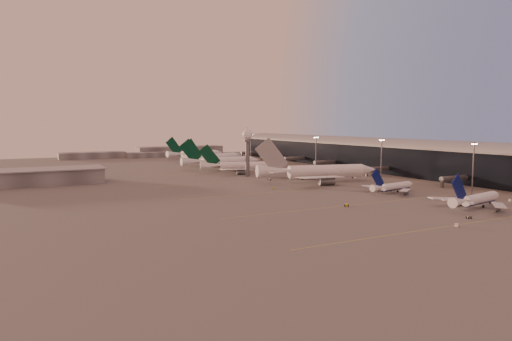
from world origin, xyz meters
name	(u,v)px	position (x,y,z in m)	size (l,w,h in m)	color
ground	(373,209)	(0.00, 0.00, 0.00)	(700.00, 700.00, 0.00)	#565454
taxiway_markings	(344,186)	(30.00, 56.00, 0.01)	(180.00, 185.25, 0.02)	#CCC848
terminal	(383,155)	(107.88, 110.09, 10.52)	(57.00, 362.00, 23.04)	black
hangar	(24,177)	(-120.00, 140.00, 4.32)	(82.00, 27.00, 8.50)	slate
radar_tower	(247,143)	(5.00, 120.00, 20.95)	(6.40, 6.40, 31.10)	#5C5E64
mast_a	(473,167)	(58.00, 0.00, 13.74)	(3.60, 0.56, 25.00)	#5C5E64
mast_b	(381,159)	(55.00, 55.00, 13.74)	(3.60, 0.56, 25.00)	#5C5E64
mast_c	(316,153)	(50.00, 110.00, 13.74)	(3.60, 0.56, 25.00)	#5C5E64
mast_d	(251,147)	(48.00, 200.00, 13.74)	(3.60, 0.56, 25.00)	#5C5E64
distant_horizon	(156,152)	(2.62, 325.14, 3.89)	(165.00, 37.50, 9.00)	slate
narrowbody_near	(477,201)	(36.05, -18.73, 3.04)	(38.11, 30.14, 15.02)	white
narrowbody_mid	(393,188)	(36.48, 26.37, 2.58)	(32.44, 25.70, 12.75)	white
widebody_white	(318,174)	(28.66, 77.31, 4.44)	(71.68, 56.81, 25.59)	white
greentail_a	(240,168)	(9.76, 141.03, 3.46)	(52.48, 41.79, 19.58)	white
greentail_b	(222,163)	(10.53, 174.02, 3.97)	(61.98, 50.01, 22.50)	white
greentail_c	(215,159)	(21.88, 214.85, 3.82)	(57.63, 45.83, 21.62)	white
greentail_d	(196,155)	(23.23, 263.39, 3.80)	(58.78, 47.07, 21.51)	white
gsv_truck_a	(457,223)	(2.27, -36.99, 1.22)	(6.32, 3.87, 2.40)	silver
gsv_tug_near	(469,217)	(16.86, -30.03, 0.47)	(2.70, 3.61, 0.92)	#515355
gsv_catering_a	(511,196)	(62.90, -15.24, 2.34)	(6.00, 3.37, 4.67)	silver
gsv_tug_mid	(347,205)	(-6.41, 8.25, 0.55)	(4.32, 3.90, 1.06)	gold
gsv_truck_b	(398,187)	(48.71, 35.69, 1.15)	(5.91, 3.44, 2.25)	silver
gsv_truck_c	(273,187)	(-7.81, 65.08, 1.03)	(4.47, 5.02, 2.01)	gold
gsv_catering_b	(356,176)	(58.13, 79.68, 1.81)	(4.68, 2.67, 3.63)	silver
gsv_tug_far	(270,179)	(7.92, 96.80, 0.54)	(4.23, 4.06, 1.05)	silver
gsv_tug_hangar	(292,168)	(56.68, 149.42, 0.50)	(3.58, 2.34, 0.97)	gold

